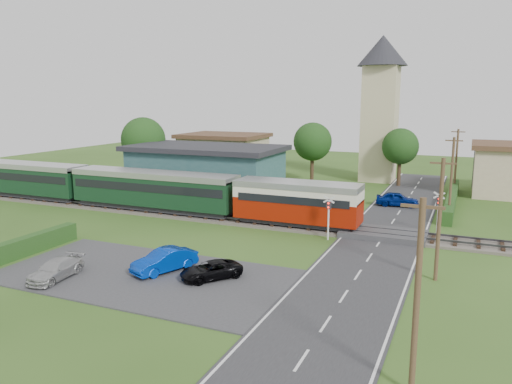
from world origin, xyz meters
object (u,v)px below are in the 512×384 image
at_px(church_tower, 381,98).
at_px(station_building, 206,170).
at_px(pedestrian_far, 115,187).
at_px(car_on_road, 397,199).
at_px(car_park_dark, 211,270).
at_px(train, 125,186).
at_px(house_west, 224,154).
at_px(pedestrian_near, 246,200).
at_px(crossing_signal_far, 438,207).
at_px(car_park_blue, 165,260).
at_px(crossing_signal_near, 329,211).
at_px(car_park_silver, 56,269).
at_px(equipment_hut, 109,182).

bearing_deg(church_tower, station_building, -131.41).
bearing_deg(pedestrian_far, car_on_road, -88.69).
distance_m(church_tower, car_on_road, 18.07).
height_order(car_park_dark, pedestrian_far, pedestrian_far).
xyz_separation_m(train, house_west, (-1.43, 23.00, 0.61)).
distance_m(station_building, house_west, 14.87).
bearing_deg(pedestrian_near, car_park_dark, 130.69).
relative_size(crossing_signal_far, pedestrian_near, 1.80).
bearing_deg(car_park_blue, church_tower, 104.25).
relative_size(car_on_road, car_park_dark, 1.11).
distance_m(car_park_blue, pedestrian_far, 23.23).
xyz_separation_m(car_park_blue, pedestrian_far, (-16.67, 16.18, 0.64)).
distance_m(crossing_signal_far, pedestrian_near, 16.03).
bearing_deg(car_on_road, train, 109.69).
bearing_deg(church_tower, car_park_blue, -98.25).
xyz_separation_m(crossing_signal_far, car_park_blue, (-14.26, -15.39, -1.40)).
height_order(crossing_signal_far, car_on_road, crossing_signal_far).
distance_m(house_west, crossing_signal_near, 33.22).
height_order(car_park_blue, car_park_dark, car_park_blue).
relative_size(car_park_silver, pedestrian_far, 2.00).
height_order(car_park_dark, pedestrian_near, pedestrian_near).
xyz_separation_m(crossing_signal_near, car_park_blue, (-7.06, -10.59, -1.40)).
distance_m(equipment_hut, car_park_silver, 23.28).
xyz_separation_m(car_on_road, car_park_blue, (-10.10, -24.29, 0.02)).
xyz_separation_m(house_west, car_park_blue, (14.34, -35.99, -2.05)).
xyz_separation_m(car_on_road, car_park_dark, (-6.99, -24.29, -0.15)).
bearing_deg(crossing_signal_far, pedestrian_near, 179.35).
bearing_deg(house_west, car_park_silver, -76.69).
bearing_deg(pedestrian_near, station_building, -16.83).
xyz_separation_m(train, church_tower, (18.57, 26.00, 8.05)).
distance_m(train, pedestrian_near, 11.49).
bearing_deg(train, pedestrian_far, 139.70).
relative_size(equipment_hut, car_on_road, 0.65).
xyz_separation_m(station_building, car_park_blue, (9.34, -21.99, -1.95)).
height_order(car_park_blue, pedestrian_near, pedestrian_near).
bearing_deg(car_park_dark, station_building, 157.49).
relative_size(house_west, pedestrian_near, 5.95).
height_order(train, crossing_signal_near, train).
distance_m(crossing_signal_far, car_on_road, 9.92).
relative_size(car_park_dark, pedestrian_far, 1.90).
relative_size(station_building, crossing_signal_near, 4.88).
bearing_deg(equipment_hut, train, -35.85).
bearing_deg(car_park_blue, equipment_hut, 159.46).
xyz_separation_m(car_park_dark, pedestrian_far, (-19.77, 16.18, 0.81)).
distance_m(train, car_park_blue, 18.38).
bearing_deg(car_park_dark, equipment_hut, 179.60).
bearing_deg(car_park_silver, equipment_hut, 117.15).
bearing_deg(station_building, car_on_road, 6.74).
distance_m(crossing_signal_near, car_park_blue, 12.80).
height_order(equipment_hut, car_park_silver, equipment_hut).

